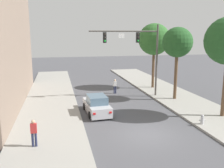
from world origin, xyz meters
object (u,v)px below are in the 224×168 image
at_px(car_lead_silver, 97,105).
at_px(street_tree_second, 177,43).
at_px(pedestrian_sidewalk_left_walker, 34,132).
at_px(fire_hydrant, 202,119).
at_px(traffic_signal_mast, 138,47).
at_px(street_tree_third, 154,40).
at_px(pedestrian_crossing_road, 115,86).

height_order(car_lead_silver, street_tree_second, street_tree_second).
bearing_deg(pedestrian_sidewalk_left_walker, fire_hydrant, 5.80).
relative_size(traffic_signal_mast, street_tree_second, 1.04).
xyz_separation_m(traffic_signal_mast, street_tree_third, (3.31, 3.90, 0.65)).
xyz_separation_m(fire_hydrant, street_tree_third, (1.29, 12.95, 5.52)).
distance_m(traffic_signal_mast, fire_hydrant, 10.47).
bearing_deg(street_tree_second, car_lead_silver, -162.65).
distance_m(pedestrian_sidewalk_left_walker, fire_hydrant, 11.81).
xyz_separation_m(pedestrian_sidewalk_left_walker, fire_hydrant, (11.74, 1.19, -0.56)).
height_order(pedestrian_sidewalk_left_walker, street_tree_third, street_tree_third).
height_order(car_lead_silver, street_tree_third, street_tree_third).
height_order(traffic_signal_mast, fire_hydrant, traffic_signal_mast).
height_order(pedestrian_crossing_road, street_tree_second, street_tree_second).
bearing_deg(traffic_signal_mast, fire_hydrant, -77.41).
relative_size(car_lead_silver, pedestrian_crossing_road, 2.64).
height_order(fire_hydrant, street_tree_third, street_tree_third).
relative_size(pedestrian_crossing_road, street_tree_second, 0.23).
bearing_deg(traffic_signal_mast, street_tree_second, -27.70).
bearing_deg(street_tree_third, pedestrian_sidewalk_left_walker, -132.65).
height_order(car_lead_silver, pedestrian_crossing_road, pedestrian_crossing_road).
distance_m(car_lead_silver, pedestrian_sidewalk_left_walker, 7.40).
relative_size(car_lead_silver, pedestrian_sidewalk_left_walker, 2.64).
xyz_separation_m(traffic_signal_mast, street_tree_second, (3.44, -1.81, 0.44)).
bearing_deg(street_tree_second, traffic_signal_mast, 152.30).
distance_m(car_lead_silver, fire_hydrant, 8.46).
relative_size(pedestrian_sidewalk_left_walker, fire_hydrant, 2.28).
xyz_separation_m(pedestrian_sidewalk_left_walker, street_tree_third, (13.02, 14.14, 4.97)).
xyz_separation_m(traffic_signal_mast, pedestrian_crossing_road, (-1.91, 2.30, -4.46)).
xyz_separation_m(car_lead_silver, street_tree_third, (8.40, 8.37, 5.31)).
height_order(car_lead_silver, fire_hydrant, car_lead_silver).
height_order(pedestrian_sidewalk_left_walker, pedestrian_crossing_road, pedestrian_sidewalk_left_walker).
distance_m(traffic_signal_mast, street_tree_third, 5.16).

